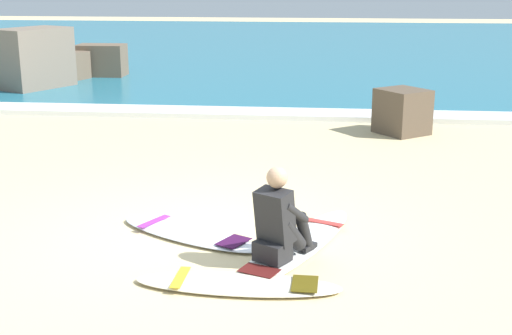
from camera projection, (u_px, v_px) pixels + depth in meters
name	position (u px, v px, depth m)	size (l,w,h in m)	color
ground_plane	(199.00, 235.00, 7.81)	(80.00, 80.00, 0.00)	beige
sea	(293.00, 47.00, 27.43)	(80.00, 28.00, 0.10)	teal
breaking_foam	(259.00, 114.00, 14.30)	(80.00, 0.90, 0.11)	white
surfboard_main	(296.00, 246.00, 7.40)	(1.48, 2.57, 0.08)	white
surfer_seated	(280.00, 223.00, 6.92)	(0.65, 0.77, 0.95)	#232326
surfboard_spare_near	(190.00, 233.00, 7.75)	(1.90, 1.34, 0.08)	silver
surfboard_spare_far	(238.00, 284.00, 6.49)	(1.96, 0.56, 0.08)	#EFE5C6
rock_outcrop_distant	(55.00, 62.00, 17.79)	(2.49, 3.59, 1.55)	brown
shoreline_rock	(402.00, 112.00, 12.66)	(0.75, 0.81, 0.81)	brown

